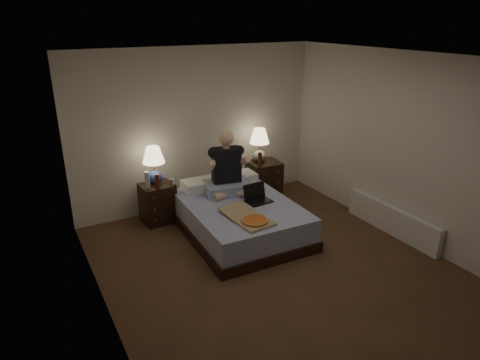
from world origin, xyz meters
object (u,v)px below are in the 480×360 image
laptop (259,194)px  person (227,163)px  water_bottle (147,180)px  bed (240,219)px  lamp_right (259,145)px  nightstand_right (264,180)px  beer_bottle_right (260,159)px  soda_can (172,182)px  lamp_left (154,165)px  radiator (392,220)px  pizza_box (255,221)px  nightstand_left (158,203)px  beer_bottle_left (157,182)px

laptop → person: bearing=110.8°
water_bottle → laptop: bearing=-36.3°
bed → lamp_right: lamp_right is taller
nightstand_right → beer_bottle_right: (-0.16, -0.11, 0.44)m
soda_can → laptop: (0.94, -0.89, -0.06)m
lamp_left → bed: bearing=-48.7°
soda_can → laptop: size_ratio=0.29×
laptop → lamp_right: bearing=55.5°
person → beer_bottle_right: bearing=37.8°
bed → beer_bottle_right: bearing=46.5°
nightstand_right → beer_bottle_right: bearing=-140.7°
bed → beer_bottle_right: 1.26m
person → radiator: (1.86, -1.45, -0.73)m
lamp_right → pizza_box: lamp_right is taller
nightstand_left → laptop: size_ratio=1.74×
beer_bottle_left → pizza_box: size_ratio=0.30×
nightstand_left → pizza_box: bearing=-69.4°
lamp_left → pizza_box: bearing=-65.7°
lamp_right → person: person is taller
soda_can → pizza_box: bearing=-69.0°
nightstand_right → lamp_right: bearing=137.7°
soda_can → radiator: bearing=-35.3°
beer_bottle_left → laptop: bearing=-35.6°
lamp_right → person: (-0.88, -0.55, 0.01)m
nightstand_right → soda_can: bearing=-171.5°
beer_bottle_right → radiator: (1.08, -1.83, -0.56)m
lamp_right → laptop: (-0.65, -1.06, -0.34)m
lamp_left → beer_bottle_right: bearing=-6.5°
beer_bottle_left → lamp_left: bearing=79.2°
lamp_left → person: person is taller
soda_can → water_bottle: bearing=170.2°
lamp_right → radiator: bearing=-63.9°
bed → lamp_left: (-0.87, 0.99, 0.64)m
laptop → bed: bearing=157.6°
beer_bottle_left → person: 1.03m
water_bottle → soda_can: bearing=-9.8°
lamp_left → soda_can: 0.35m
water_bottle → person: 1.16m
water_bottle → pizza_box: (0.89, -1.49, -0.21)m
lamp_left → beer_bottle_right: lamp_left is taller
nightstand_left → person: bearing=-33.9°
nightstand_right → bed: bearing=-132.3°
nightstand_left → soda_can: soda_can is taller
nightstand_left → radiator: bearing=-40.0°
nightstand_right → laptop: size_ratio=1.89×
bed → nightstand_left: (-0.88, 0.93, 0.06)m
laptop → lamp_left: bearing=133.1°
person → pizza_box: 1.15m
lamp_right → nightstand_right: bearing=-46.9°
lamp_right → beer_bottle_left: (-1.83, -0.22, -0.22)m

